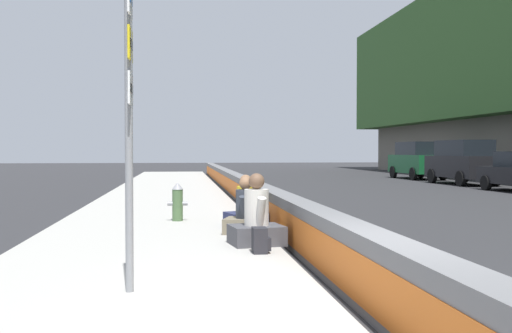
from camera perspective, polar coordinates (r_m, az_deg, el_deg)
name	(u,v)px	position (r m, az deg, el deg)	size (l,w,h in m)	color
ground_plane	(385,319)	(6.54, 12.16, -13.98)	(160.00, 160.00, 0.00)	#2B2B2D
sidewalk_strip	(124,321)	(6.20, -12.43, -14.18)	(80.00, 4.40, 0.14)	#A8A59E
jersey_barrier	(385,278)	(6.44, 12.15, -10.34)	(76.00, 0.45, 0.85)	slate
route_sign_post	(129,107)	(6.93, -11.97, 5.55)	(0.44, 0.09, 3.60)	gray
fire_hydrant	(178,201)	(13.78, -7.48, -3.30)	(0.26, 0.46, 0.88)	#47663D
seated_person_foreground	(257,222)	(10.25, 0.05, -5.32)	(0.87, 0.98, 1.22)	#424247
seated_person_middle	(245,216)	(11.64, -1.01, -4.70)	(0.87, 0.94, 1.09)	#706651
seated_person_rear	(246,210)	(12.74, -1.00, -4.16)	(0.86, 0.94, 1.09)	#23284C
backpack	(260,241)	(9.44, 0.41, -7.06)	(0.32, 0.28, 0.40)	#232328
parked_car_midline	(463,162)	(32.43, 19.09, 0.45)	(4.87, 2.20, 2.28)	black
parked_car_far	(418,160)	(37.95, 15.12, 0.63)	(4.86, 2.18, 2.28)	#145128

